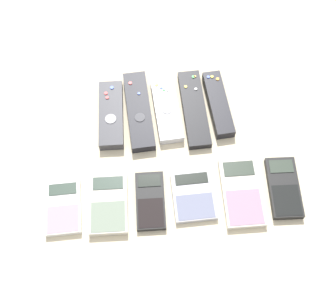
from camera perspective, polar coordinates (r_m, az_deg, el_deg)
ground_plane at (r=1.05m, az=0.14°, el=-1.59°), size 3.00×3.00×0.00m
remote_0 at (r=1.10m, az=-6.95°, el=3.93°), size 0.06×0.17×0.03m
remote_1 at (r=1.10m, az=-3.56°, el=4.42°), size 0.06×0.21×0.03m
remote_2 at (r=1.10m, az=-0.14°, el=4.49°), size 0.06×0.17×0.02m
remote_3 at (r=1.10m, az=3.20°, el=4.69°), size 0.06×0.21×0.02m
remote_4 at (r=1.11m, az=6.14°, el=5.23°), size 0.05×0.18×0.03m
calculator_0 at (r=1.02m, az=-12.64°, el=-7.24°), size 0.07×0.12×0.02m
calculator_1 at (r=1.00m, az=-7.27°, el=-6.93°), size 0.09×0.14×0.02m
calculator_2 at (r=1.00m, az=-2.17°, el=-6.56°), size 0.07×0.13×0.02m
calculator_3 at (r=1.01m, az=3.14°, el=-6.01°), size 0.09×0.11×0.01m
calculator_4 at (r=1.02m, az=8.98°, el=-5.49°), size 0.09×0.16×0.02m
calculator_5 at (r=1.04m, az=13.93°, el=-4.84°), size 0.07×0.14×0.02m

